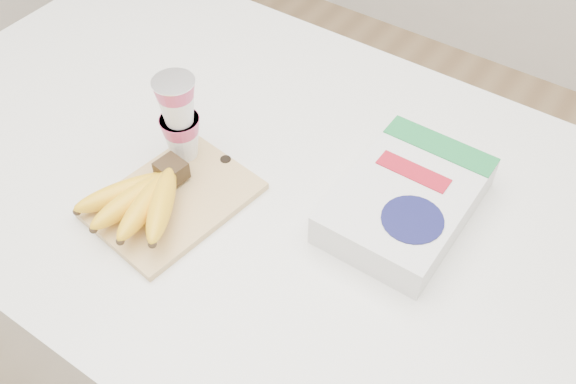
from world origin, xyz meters
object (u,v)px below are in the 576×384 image
object	(u,v)px
table	(243,305)
bananas	(143,198)
cereal_box	(406,200)
cutting_board	(174,200)
yogurt_stack	(179,117)

from	to	relation	value
table	bananas	world-z (taller)	bananas
table	bananas	distance (m)	0.58
table	cereal_box	distance (m)	0.64
table	cutting_board	xyz separation A→B (m)	(-0.01, -0.14, 0.52)
bananas	cereal_box	xyz separation A→B (m)	(0.36, 0.25, -0.01)
table	bananas	size ratio (longest dim) A/B	6.68
cutting_board	yogurt_stack	world-z (taller)	yogurt_stack
yogurt_stack	cereal_box	size ratio (longest dim) A/B	0.58
table	cutting_board	bearing A→B (deg)	-94.03
bananas	cereal_box	size ratio (longest dim) A/B	0.69
bananas	cereal_box	world-z (taller)	bananas
cereal_box	bananas	bearing A→B (deg)	-144.84
table	bananas	bearing A→B (deg)	-99.54
bananas	table	bearing A→B (deg)	80.46
yogurt_stack	cutting_board	bearing A→B (deg)	-60.49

